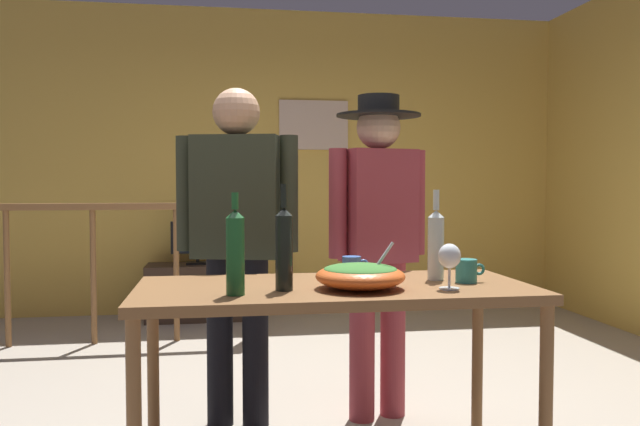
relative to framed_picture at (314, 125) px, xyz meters
The scene contains 16 objects.
ground_plane 3.46m from the framed_picture, 98.37° to the right, with size 7.80×7.80×0.00m, color #9E9384.
back_wall 0.56m from the framed_picture, behind, with size 5.75×0.10×2.84m, color gold.
framed_picture is the anchor object (origin of this frame).
stair_railing 2.06m from the framed_picture, 142.00° to the right, with size 2.53×0.10×1.11m.
tv_console 1.89m from the framed_picture, 165.08° to the right, with size 0.90×0.40×0.49m, color #38281E.
flat_screen_tv 1.54m from the framed_picture, 163.57° to the right, with size 0.46×0.12×0.38m.
serving_table 3.80m from the framed_picture, 97.14° to the right, with size 1.53×0.71×0.81m.
salad_bowl 3.86m from the framed_picture, 95.73° to the right, with size 0.34×0.34×0.18m.
wine_glass 3.89m from the framed_picture, 90.70° to the right, with size 0.09×0.09×0.17m.
wine_bottle_clear 3.65m from the framed_picture, 90.28° to the right, with size 0.07×0.07×0.37m.
wine_bottle_green 3.97m from the framed_picture, 102.52° to the right, with size 0.07×0.07×0.37m.
wine_bottle_dark 3.87m from the framed_picture, 100.08° to the right, with size 0.07×0.07×0.40m.
mug_blue 3.52m from the framed_picture, 95.61° to the right, with size 0.12×0.08×0.08m.
mug_teal 3.76m from the framed_picture, 88.72° to the right, with size 0.12×0.09×0.09m.
person_standing_left 3.11m from the framed_picture, 105.65° to the right, with size 0.59×0.32×1.68m.
person_standing_right 3.01m from the framed_picture, 91.90° to the right, with size 0.53×0.43×1.66m.
Camera 1 is at (-0.47, -3.16, 1.21)m, focal length 36.16 mm.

